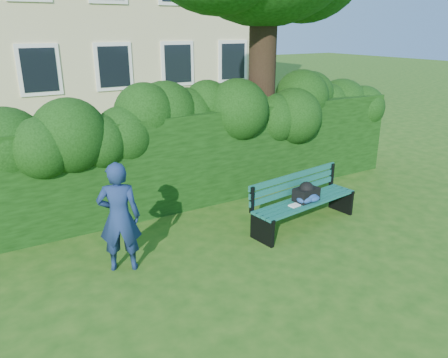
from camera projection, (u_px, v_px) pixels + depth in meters
ground at (243, 246)px, 6.92m from camera, size 80.00×80.00×0.00m
hedge at (181, 158)px, 8.40m from camera, size 10.00×1.00×1.80m
park_bench at (304, 198)px, 7.51m from camera, size 2.17×0.83×0.89m
man_reading at (119, 217)px, 6.03m from camera, size 0.69×0.58×1.60m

